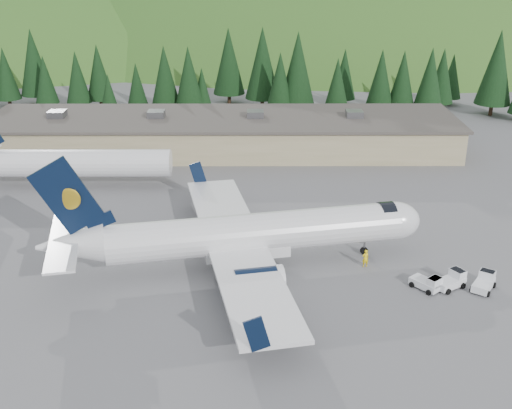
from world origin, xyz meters
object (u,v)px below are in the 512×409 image
object	(u,v)px
baggage_tug_b	(428,283)
ramp_worker	(365,258)
airliner	(245,235)
baggage_tug_a	(452,280)
terminal_building	(223,133)
baggage_tug_c	(484,282)
second_airliner	(63,162)

from	to	relation	value
baggage_tug_b	ramp_worker	xyz separation A→B (m)	(-5.06, 4.54, 0.25)
ramp_worker	airliner	bearing A→B (deg)	-14.15
baggage_tug_a	ramp_worker	bearing A→B (deg)	118.88
terminal_building	ramp_worker	world-z (taller)	terminal_building
baggage_tug_a	baggage_tug_b	world-z (taller)	baggage_tug_a
baggage_tug_b	airliner	bearing A→B (deg)	-145.89
baggage_tug_a	baggage_tug_c	distance (m)	2.96
baggage_tug_b	baggage_tug_a	bearing A→B (deg)	61.67
baggage_tug_c	baggage_tug_a	bearing A→B (deg)	118.55
baggage_tug_a	baggage_tug_c	bearing A→B (deg)	-38.28
baggage_tug_a	baggage_tug_b	size ratio (longest dim) A/B	1.09
second_airliner	ramp_worker	distance (m)	42.25
airliner	terminal_building	bearing A→B (deg)	84.34
airliner	baggage_tug_c	bearing A→B (deg)	-23.23
airliner	baggage_tug_c	distance (m)	22.82
baggage_tug_a	ramp_worker	world-z (taller)	ramp_worker
baggage_tug_b	ramp_worker	size ratio (longest dim) A/B	1.66
baggage_tug_c	ramp_worker	world-z (taller)	ramp_worker
baggage_tug_a	terminal_building	world-z (taller)	terminal_building
airliner	terminal_building	distance (m)	38.43
airliner	ramp_worker	distance (m)	12.10
airliner	second_airliner	world-z (taller)	airliner
baggage_tug_b	baggage_tug_c	size ratio (longest dim) A/B	0.95
airliner	baggage_tug_a	distance (m)	19.90
second_airliner	baggage_tug_c	world-z (taller)	second_airliner
second_airliner	baggage_tug_a	distance (m)	50.67
baggage_tug_a	terminal_building	bearing A→B (deg)	86.21
second_airliner	baggage_tug_b	size ratio (longest dim) A/B	8.99
baggage_tug_b	terminal_building	xyz separation A→B (m)	(-20.85, 43.00, 1.95)
terminal_building	ramp_worker	size ratio (longest dim) A/B	38.60
baggage_tug_b	second_airliner	bearing A→B (deg)	-163.63
baggage_tug_c	second_airliner	bearing A→B (deg)	94.22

